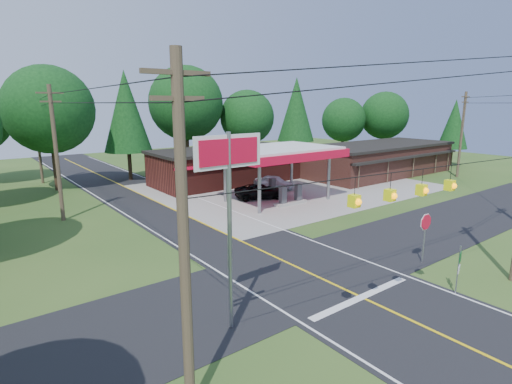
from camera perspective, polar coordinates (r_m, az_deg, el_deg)
ground at (r=21.59m, az=7.18°, el=-11.24°), size 120.00×120.00×0.00m
main_highway at (r=21.59m, az=7.18°, el=-11.22°), size 8.00×120.00×0.02m
cross_road at (r=21.59m, az=7.18°, el=-11.21°), size 70.00×7.00×0.02m
lane_center_yellow at (r=21.58m, az=7.18°, el=-11.18°), size 0.15×110.00×0.00m
gas_canopy at (r=35.72m, az=3.12°, el=5.45°), size 10.60×7.40×4.88m
convenience_store at (r=44.58m, az=-4.27°, el=3.81°), size 16.40×7.55×3.80m
strip_building at (r=52.01m, az=17.11°, el=4.54°), size 20.40×8.75×3.80m
utility_pole_near_left at (r=10.63m, az=-10.29°, el=-6.77°), size 1.80×0.30×10.00m
utility_pole_far_left at (r=32.73m, az=-26.65°, el=5.14°), size 1.80×0.30×10.00m
utility_pole_far_right at (r=53.31m, az=27.31°, el=7.45°), size 1.80×0.30×10.00m
utility_pole_north at (r=49.71m, az=-28.70°, el=6.51°), size 0.30×0.30×9.50m
overhead_beacons at (r=15.43m, az=20.84°, el=2.53°), size 17.04×2.04×1.03m
treeline_backdrop at (r=40.79m, az=-16.27°, el=10.41°), size 70.27×51.59×13.30m
suv_car at (r=37.04m, az=0.72°, el=0.08°), size 6.29×6.29×1.35m
sedan_car at (r=41.21m, az=2.65°, el=1.39°), size 5.54×5.54×1.39m
big_stop_sign at (r=14.62m, az=-3.86°, el=1.21°), size 2.86×0.20×7.69m
octagonal_stop_sign at (r=23.73m, az=23.07°, el=-4.45°), size 0.97×0.10×2.85m
route_sign_post at (r=20.79m, az=27.02°, el=-9.34°), size 0.47×0.19×2.36m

